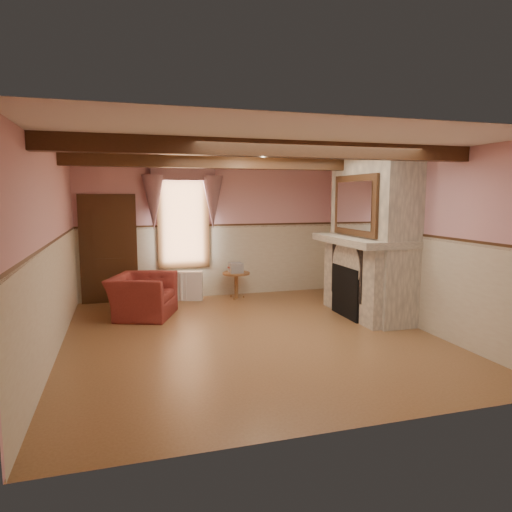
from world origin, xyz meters
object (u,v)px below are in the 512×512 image
object	(u,v)px
armchair	(143,296)
radiator	(185,286)
oil_lamp	(355,228)
side_table	(236,285)
bowl	(367,235)
mantel_clock	(342,228)

from	to	relation	value
armchair	radiator	distance (m)	1.40
radiator	oil_lamp	xyz separation A→B (m)	(2.87, -1.81, 1.26)
side_table	bowl	size ratio (longest dim) A/B	1.57
side_table	radiator	bearing A→B (deg)	173.62
armchair	radiator	xyz separation A→B (m)	(0.90, 1.07, -0.07)
radiator	armchair	bearing A→B (deg)	-114.27
oil_lamp	radiator	bearing A→B (deg)	147.75
side_table	bowl	bearing A→B (deg)	-49.10
armchair	bowl	distance (m)	4.09
side_table	radiator	xyz separation A→B (m)	(-1.05, 0.12, 0.02)
side_table	oil_lamp	bearing A→B (deg)	-42.93
armchair	mantel_clock	distance (m)	3.94
bowl	radiator	bearing A→B (deg)	142.29
side_table	oil_lamp	xyz separation A→B (m)	(1.82, -1.69, 1.29)
armchair	radiator	size ratio (longest dim) A/B	1.64
armchair	side_table	xyz separation A→B (m)	(1.95, 0.95, -0.10)
side_table	radiator	size ratio (longest dim) A/B	0.82
bowl	oil_lamp	bearing A→B (deg)	90.00
bowl	oil_lamp	world-z (taller)	oil_lamp
side_table	oil_lamp	size ratio (longest dim) A/B	2.04
radiator	mantel_clock	size ratio (longest dim) A/B	2.92
bowl	mantel_clock	bearing A→B (deg)	90.00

